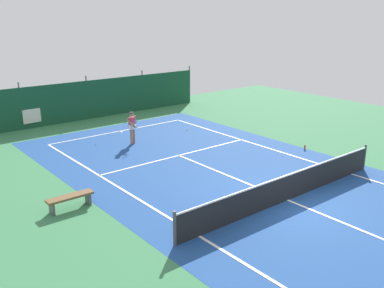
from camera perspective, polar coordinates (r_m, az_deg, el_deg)
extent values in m
plane|color=#387A4C|center=(15.85, 12.51, -7.28)|extent=(36.00, 36.00, 0.00)
cube|color=#1E478C|center=(15.85, 12.51, -7.27)|extent=(11.02, 26.60, 0.01)
cube|color=white|center=(24.55, -9.55, 1.69)|extent=(8.22, 0.10, 0.01)
cube|color=white|center=(13.17, 0.93, -12.08)|extent=(0.10, 23.80, 0.01)
cube|color=white|center=(19.04, 20.34, -3.73)|extent=(0.10, 23.80, 0.01)
cube|color=white|center=(20.12, -1.75, -1.52)|extent=(8.22, 0.10, 0.01)
cube|color=white|center=(15.85, 12.51, -7.25)|extent=(0.10, 12.80, 0.01)
cube|color=white|center=(24.42, -9.37, 1.62)|extent=(0.10, 0.30, 0.01)
cube|color=black|center=(15.66, 12.62, -5.69)|extent=(9.92, 0.03, 0.95)
cube|color=white|center=(15.48, 12.74, -3.99)|extent=(9.92, 0.04, 0.05)
cylinder|color=#47474C|center=(12.43, -2.31, -11.17)|extent=(0.10, 0.10, 1.10)
cylinder|color=#47474C|center=(19.62, 21.87, -1.63)|extent=(0.10, 0.10, 1.10)
cube|color=#14472D|center=(27.60, -13.63, 5.69)|extent=(16.22, 0.06, 2.40)
cylinder|color=#595B60|center=(26.20, -21.72, 4.69)|extent=(0.08, 0.08, 2.70)
cylinder|color=#595B60|center=(27.62, -13.70, 6.01)|extent=(0.08, 0.08, 2.70)
cylinder|color=#595B60|center=(29.54, -6.57, 7.08)|extent=(0.08, 0.08, 2.70)
cylinder|color=#595B60|center=(31.86, -0.36, 7.92)|extent=(0.08, 0.08, 2.70)
cube|color=#234C1E|center=(28.26, -14.06, 4.57)|extent=(14.60, 0.70, 1.10)
cylinder|color=#9E7051|center=(22.12, -7.71, 1.14)|extent=(0.12, 0.12, 0.82)
cylinder|color=#9E7051|center=(21.98, -8.03, 1.02)|extent=(0.12, 0.12, 0.82)
cylinder|color=white|center=(21.92, -7.92, 2.31)|extent=(0.40, 0.40, 0.22)
cube|color=#D1384C|center=(21.87, -7.94, 2.82)|extent=(0.41, 0.31, 0.56)
sphere|color=#9E7051|center=(21.77, -7.99, 3.92)|extent=(0.22, 0.22, 0.22)
cylinder|color=black|center=(21.75, -8.00, 4.15)|extent=(0.23, 0.23, 0.04)
cylinder|color=#9E7051|center=(22.04, -7.57, 3.02)|extent=(0.09, 0.09, 0.58)
cylinder|color=#9E7051|center=(21.62, -8.08, 2.72)|extent=(0.27, 0.53, 0.41)
cylinder|color=black|center=(21.43, -7.52, 2.30)|extent=(0.13, 0.27, 0.13)
torus|color=teal|center=(21.37, -7.54, 2.87)|extent=(0.33, 0.22, 0.29)
sphere|color=#CCDB33|center=(22.21, -12.58, -0.07)|extent=(0.07, 0.07, 0.07)
sphere|color=#CCDB33|center=(24.44, -0.64, 1.92)|extent=(0.07, 0.07, 0.07)
sphere|color=#CCDB33|center=(25.39, -8.15, 2.32)|extent=(0.07, 0.07, 0.07)
cube|color=silver|center=(28.39, -21.48, 4.29)|extent=(2.17, 4.34, 0.80)
cube|color=#2D333D|center=(28.26, -21.62, 5.64)|extent=(1.69, 2.02, 0.56)
cylinder|color=black|center=(29.35, -24.01, 3.58)|extent=(0.28, 0.66, 0.64)
cylinder|color=black|center=(29.98, -20.81, 4.21)|extent=(0.28, 0.66, 0.64)
cylinder|color=black|center=(26.97, -22.03, 2.73)|extent=(0.28, 0.66, 0.64)
cylinder|color=black|center=(27.66, -18.61, 3.42)|extent=(0.28, 0.66, 0.64)
cube|color=brown|center=(15.23, -15.87, -6.73)|extent=(1.60, 0.40, 0.08)
cube|color=#4C4C51|center=(15.11, -18.08, -8.07)|extent=(0.08, 0.36, 0.45)
cube|color=#4C4C51|center=(15.55, -13.60, -6.94)|extent=(0.08, 0.36, 0.45)
cylinder|color=#D84C38|center=(21.67, 14.71, -0.42)|extent=(0.08, 0.08, 0.24)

